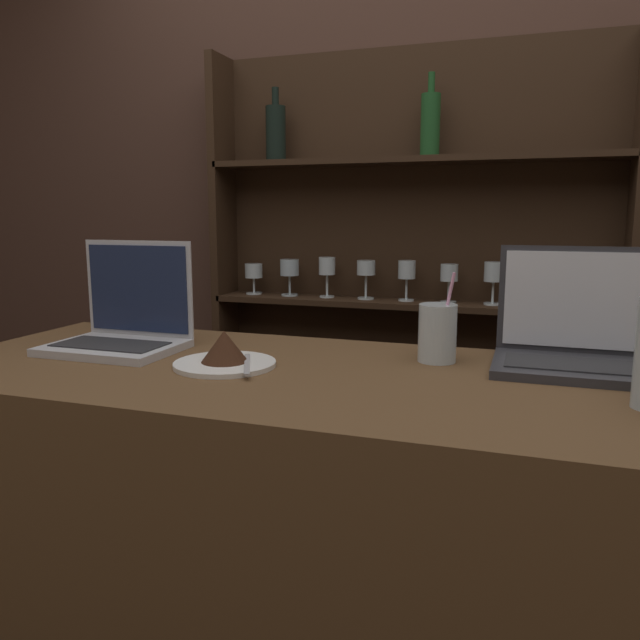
{
  "coord_description": "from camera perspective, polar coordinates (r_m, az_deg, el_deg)",
  "views": [
    {
      "loc": [
        0.38,
        -0.82,
        1.36
      ],
      "look_at": [
        -0.03,
        0.36,
        1.15
      ],
      "focal_mm": 35.0,
      "sensor_mm": 36.0,
      "label": 1
    }
  ],
  "objects": [
    {
      "name": "laptop_near",
      "position": [
        1.53,
        -17.52,
        -0.35
      ],
      "size": [
        0.29,
        0.22,
        0.25
      ],
      "color": "silver",
      "rests_on": "bar_counter"
    },
    {
      "name": "back_wall",
      "position": [
        2.26,
        9.33,
        9.32
      ],
      "size": [
        7.0,
        0.06,
        2.7
      ],
      "color": "#4C3328",
      "rests_on": "ground_plane"
    },
    {
      "name": "water_glass",
      "position": [
        1.35,
        10.69,
        -1.17
      ],
      "size": [
        0.08,
        0.08,
        0.19
      ],
      "color": "silver",
      "rests_on": "bar_counter"
    },
    {
      "name": "laptop_far",
      "position": [
        1.38,
        22.5,
        -1.86
      ],
      "size": [
        0.33,
        0.23,
        0.25
      ],
      "color": "#333338",
      "rests_on": "bar_counter"
    },
    {
      "name": "back_shelf",
      "position": [
        2.22,
        7.91,
        0.15
      ],
      "size": [
        1.41,
        0.18,
        1.92
      ],
      "color": "#332114",
      "rests_on": "ground_plane"
    },
    {
      "name": "cake_plate",
      "position": [
        1.31,
        -8.7,
        -3.07
      ],
      "size": [
        0.21,
        0.21,
        0.08
      ],
      "color": "white",
      "rests_on": "bar_counter"
    },
    {
      "name": "bar_counter",
      "position": [
        1.47,
        0.58,
        -24.98
      ],
      "size": [
        1.72,
        0.66,
        1.05
      ],
      "color": "brown",
      "rests_on": "ground_plane"
    }
  ]
}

